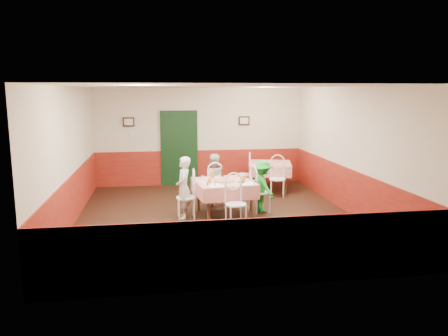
{
  "coord_description": "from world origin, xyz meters",
  "views": [
    {
      "loc": [
        -1.26,
        -9.07,
        2.7
      ],
      "look_at": [
        0.19,
        0.16,
        1.05
      ],
      "focal_mm": 35.0,
      "sensor_mm": 36.0,
      "label": 1
    }
  ],
  "objects": [
    {
      "name": "wainscot_front",
      "position": [
        0.0,
        -3.48,
        0.5
      ],
      "size": [
        6.0,
        0.03,
        1.0
      ],
      "primitive_type": "cube",
      "color": "maroon",
      "rests_on": "ground"
    },
    {
      "name": "thermostat",
      "position": [
        -1.9,
        3.45,
        1.5
      ],
      "size": [
        0.1,
        0.03,
        0.1
      ],
      "primitive_type": "cube",
      "color": "white",
      "rests_on": "back_wall"
    },
    {
      "name": "plate_right",
      "position": [
        0.59,
        0.24,
        0.77
      ],
      "size": [
        0.28,
        0.28,
        0.01
      ],
      "primitive_type": "cylinder",
      "rotation": [
        0.0,
        0.0,
        0.13
      ],
      "color": "white",
      "rests_on": "main_table"
    },
    {
      "name": "second_table",
      "position": [
        1.83,
        2.41,
        0.38
      ],
      "size": [
        1.36,
        1.36,
        0.77
      ],
      "primitive_type": "cube",
      "rotation": [
        0.0,
        0.0,
        -0.25
      ],
      "color": "red",
      "rests_on": "ground"
    },
    {
      "name": "chair_near",
      "position": [
        0.3,
        -0.68,
        0.45
      ],
      "size": [
        0.47,
        0.47,
        0.9
      ],
      "primitive_type": null,
      "rotation": [
        0.0,
        0.0,
        0.14
      ],
      "color": "white",
      "rests_on": "ground"
    },
    {
      "name": "ceiling",
      "position": [
        0.0,
        0.0,
        2.8
      ],
      "size": [
        7.0,
        7.0,
        0.0
      ],
      "primitive_type": "plane",
      "color": "white",
      "rests_on": "back_wall"
    },
    {
      "name": "main_table",
      "position": [
        0.19,
        0.16,
        0.38
      ],
      "size": [
        1.37,
        1.37,
        0.77
      ],
      "primitive_type": "cube",
      "rotation": [
        0.0,
        0.0,
        0.13
      ],
      "color": "red",
      "rests_on": "ground"
    },
    {
      "name": "door",
      "position": [
        -0.6,
        3.45,
        1.05
      ],
      "size": [
        0.96,
        0.06,
        2.1
      ],
      "primitive_type": "cube",
      "color": "black",
      "rests_on": "ground"
    },
    {
      "name": "right_wall",
      "position": [
        3.0,
        0.0,
        1.4
      ],
      "size": [
        0.1,
        7.0,
        2.8
      ],
      "primitive_type": "cube",
      "color": "beige",
      "rests_on": "ground"
    },
    {
      "name": "menu_right",
      "position": [
        0.62,
        -0.16,
        0.76
      ],
      "size": [
        0.33,
        0.42,
        0.0
      ],
      "primitive_type": "cube",
      "rotation": [
        0.0,
        0.0,
        -0.08
      ],
      "color": "white",
      "rests_on": "main_table"
    },
    {
      "name": "shaker_c",
      "position": [
        -0.22,
        -0.25,
        0.81
      ],
      "size": [
        0.04,
        0.04,
        0.09
      ],
      "primitive_type": "cylinder",
      "rotation": [
        0.0,
        0.0,
        0.13
      ],
      "color": "#B23319",
      "rests_on": "main_table"
    },
    {
      "name": "glass_b",
      "position": [
        0.59,
        -0.02,
        0.83
      ],
      "size": [
        0.09,
        0.09,
        0.14
      ],
      "primitive_type": "cylinder",
      "rotation": [
        0.0,
        0.0,
        0.13
      ],
      "color": "#BF7219",
      "rests_on": "main_table"
    },
    {
      "name": "wallet",
      "position": [
        0.53,
        -0.08,
        0.77
      ],
      "size": [
        0.12,
        0.1,
        0.02
      ],
      "primitive_type": "cube",
      "rotation": [
        0.0,
        0.0,
        0.13
      ],
      "color": "black",
      "rests_on": "main_table"
    },
    {
      "name": "picture_right",
      "position": [
        1.3,
        3.45,
        1.85
      ],
      "size": [
        0.32,
        0.03,
        0.26
      ],
      "primitive_type": "cube",
      "color": "black",
      "rests_on": "back_wall"
    },
    {
      "name": "plate_left",
      "position": [
        -0.23,
        0.11,
        0.77
      ],
      "size": [
        0.28,
        0.28,
        0.01
      ],
      "primitive_type": "cylinder",
      "rotation": [
        0.0,
        0.0,
        0.13
      ],
      "color": "white",
      "rests_on": "main_table"
    },
    {
      "name": "shaker_a",
      "position": [
        -0.19,
        -0.31,
        0.81
      ],
      "size": [
        0.04,
        0.04,
        0.09
      ],
      "primitive_type": "cylinder",
      "rotation": [
        0.0,
        0.0,
        0.13
      ],
      "color": "silver",
      "rests_on": "main_table"
    },
    {
      "name": "plate_far",
      "position": [
        0.14,
        0.57,
        0.77
      ],
      "size": [
        0.28,
        0.28,
        0.01
      ],
      "primitive_type": "cylinder",
      "rotation": [
        0.0,
        0.0,
        0.13
      ],
      "color": "white",
      "rests_on": "main_table"
    },
    {
      "name": "wainscot_left",
      "position": [
        -2.98,
        0.0,
        0.5
      ],
      "size": [
        0.03,
        7.0,
        1.0
      ],
      "primitive_type": "cube",
      "color": "maroon",
      "rests_on": "ground"
    },
    {
      "name": "menu_left",
      "position": [
        -0.09,
        -0.26,
        0.76
      ],
      "size": [
        0.4,
        0.47,
        0.0
      ],
      "primitive_type": "cube",
      "rotation": [
        0.0,
        0.0,
        0.27
      ],
      "color": "white",
      "rests_on": "main_table"
    },
    {
      "name": "diner_right",
      "position": [
        1.08,
        0.28,
        0.59
      ],
      "size": [
        0.66,
        0.86,
        1.17
      ],
      "primitive_type": "imported",
      "rotation": [
        0.0,
        0.0,
        1.9
      ],
      "color": "gray",
      "rests_on": "ground"
    },
    {
      "name": "wainscot_right",
      "position": [
        2.98,
        0.0,
        0.5
      ],
      "size": [
        0.03,
        7.0,
        1.0
      ],
      "primitive_type": "cube",
      "color": "maroon",
      "rests_on": "ground"
    },
    {
      "name": "pizza",
      "position": [
        0.19,
        0.12,
        0.77
      ],
      "size": [
        0.47,
        0.47,
        0.03
      ],
      "primitive_type": "cylinder",
      "rotation": [
        0.0,
        0.0,
        0.13
      ],
      "color": "#B74723",
      "rests_on": "main_table"
    },
    {
      "name": "glass_a",
      "position": [
        -0.16,
        -0.13,
        0.82
      ],
      "size": [
        0.08,
        0.08,
        0.13
      ],
      "primitive_type": "cylinder",
      "rotation": [
        0.0,
        0.0,
        0.13
      ],
      "color": "#BF7219",
      "rests_on": "main_table"
    },
    {
      "name": "chair_second_b",
      "position": [
        1.83,
        1.66,
        0.45
      ],
      "size": [
        0.51,
        0.51,
        0.9
      ],
      "primitive_type": null,
      "rotation": [
        0.0,
        0.0,
        -0.25
      ],
      "color": "white",
      "rests_on": "ground"
    },
    {
      "name": "diner_left",
      "position": [
        -0.7,
        0.05,
        0.67
      ],
      "size": [
        0.37,
        0.52,
        1.33
      ],
      "primitive_type": "imported",
      "rotation": [
        0.0,
        0.0,
        -1.68
      ],
      "color": "gray",
      "rests_on": "ground"
    },
    {
      "name": "picture_left",
      "position": [
        -2.0,
        3.45,
        1.85
      ],
      "size": [
        0.32,
        0.03,
        0.26
      ],
      "primitive_type": "cube",
      "color": "black",
      "rests_on": "back_wall"
    },
    {
      "name": "left_wall",
      "position": [
        -3.0,
        0.0,
        1.4
      ],
      "size": [
        0.1,
        7.0,
        2.8
      ],
      "primitive_type": "cube",
      "color": "beige",
      "rests_on": "ground"
    },
    {
      "name": "glass_c",
      "position": [
        -0.02,
        0.54,
        0.83
      ],
      "size": [
        0.09,
        0.09,
        0.14
      ],
      "primitive_type": "cylinder",
      "rotation": [
        0.0,
        0.0,
        0.13
      ],
      "color": "#BF7219",
      "rests_on": "main_table"
    },
    {
      "name": "chair_right",
      "position": [
        1.03,
        0.27,
        0.45
      ],
      "size": [
        0.5,
        0.5,
        0.9
      ],
      "primitive_type": null,
      "rotation": [
        0.0,
        0.0,
        1.8
      ],
      "color": "white",
      "rests_on": "ground"
    },
    {
      "name": "chair_second_a",
      "position": [
        1.08,
        2.41,
        0.45
      ],
      "size": [
        0.51,
        0.51,
        0.9
      ],
      "primitive_type": null,
      "rotation": [
        0.0,
        0.0,
        -1.82
      ],
      "color": "white",
      "rests_on": "ground"
    },
    {
      "name": "diner_far",
      "position": [
        0.07,
        1.06,
        0.62
      ],
      "size": [
        0.63,
        0.5,
        1.24
      ],
      "primitive_type": "imported",
      "rotation": [
        0.0,
        0.0,
        3.08
      ],
      "color": "gray",
      "rests_on": "ground"
    },
    {
      "name": "front_wall",
      "position": [
        0.0,
        -3.5,
        1.4
      ],
      "size": [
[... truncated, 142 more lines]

